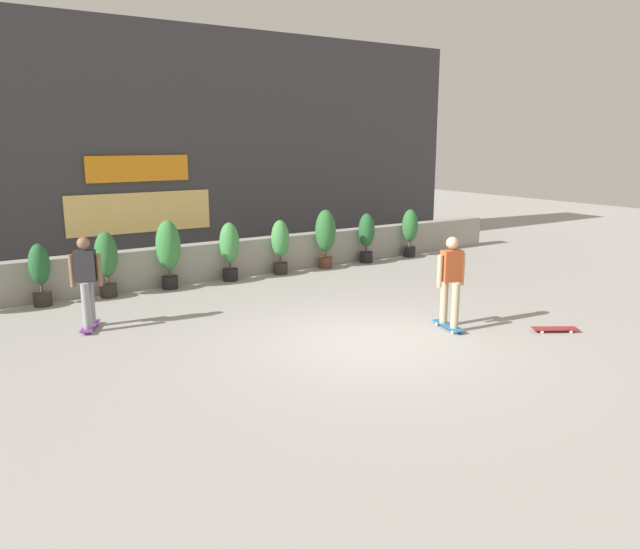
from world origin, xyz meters
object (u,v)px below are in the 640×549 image
Objects in this scene: potted_plant_1 at (40,272)px; potted_plant_2 at (106,260)px; potted_plant_5 at (280,243)px; potted_plant_8 at (410,230)px; skater_by_wall_left at (86,279)px; potted_plant_7 at (367,235)px; potted_plant_3 at (168,249)px; potted_plant_4 at (230,247)px; potted_plant_6 at (326,234)px; skater_foreground at (451,279)px; skateboard_near_camera at (555,329)px.

potted_plant_2 reaches higher than potted_plant_1.
potted_plant_5 is 1.00× the size of potted_plant_8.
potted_plant_8 is at bearing 13.07° from skater_by_wall_left.
skater_by_wall_left is (-7.99, -2.22, 0.16)m from potted_plant_7.
potted_plant_4 is at bearing -0.00° from potted_plant_3.
potted_plant_2 is 1.05× the size of potted_plant_7.
skater_foreground is (-1.16, -5.77, 0.03)m from potted_plant_6.
potted_plant_5 is 1.77× the size of skateboard_near_camera.
potted_plant_5 is 4.34m from potted_plant_8.
potted_plant_1 is 8.41m from potted_plant_7.
potted_plant_7 is 1.59m from potted_plant_8.
potted_plant_1 reaches higher than skateboard_near_camera.
potted_plant_7 reaches higher than potted_plant_1.
potted_plant_5 is at bearing -0.00° from potted_plant_2.
potted_plant_2 is 4.32m from potted_plant_5.
skater_foreground is (4.54, -5.77, 0.11)m from potted_plant_2.
skater_foreground is at bearing -44.45° from potted_plant_1.
potted_plant_3 reaches higher than potted_plant_4.
potted_plant_4 is (4.25, -0.00, 0.10)m from potted_plant_1.
potted_plant_7 is 0.81× the size of skater_by_wall_left.
skater_by_wall_left is 6.51m from skater_foreground.
potted_plant_3 is 1.14× the size of potted_plant_8.
skateboard_near_camera is at bearing -87.48° from potted_plant_6.
potted_plant_3 is at bearing 180.00° from potted_plant_4.
potted_plant_4 is 4.16m from potted_plant_7.
potted_plant_2 is at bearing 128.20° from skater_foreground.
potted_plant_5 is 7.18m from skateboard_near_camera.
potted_plant_3 is 1.16× the size of potted_plant_7.
potted_plant_2 reaches higher than potted_plant_5.
potted_plant_1 is 0.94× the size of potted_plant_5.
potted_plant_8 is at bearing 0.00° from potted_plant_3.
potted_plant_3 reaches higher than potted_plant_6.
potted_plant_7 is 6.30m from skater_foreground.
skater_foreground is (1.63, -5.77, 0.12)m from potted_plant_4.
potted_plant_7 is (4.16, 0.00, -0.04)m from potted_plant_4.
potted_plant_5 is (5.66, -0.00, 0.07)m from potted_plant_1.
skateboard_near_camera is (-1.07, -6.94, -0.72)m from potted_plant_7.
potted_plant_2 is 7.07m from potted_plant_7.
skater_by_wall_left reaches higher than potted_plant_1.
potted_plant_5 is 0.82× the size of skater_foreground.
skateboard_near_camera is at bearing -76.33° from potted_plant_5.
potted_plant_4 is 0.84× the size of skater_foreground.
potted_plant_2 is 8.66m from potted_plant_8.
skater_foreground is (5.46, -3.55, 0.00)m from skater_by_wall_left.
potted_plant_4 is 1.03× the size of potted_plant_5.
potted_plant_6 is at bearing 180.00° from potted_plant_8.
potted_plant_2 is at bearing 67.57° from skater_by_wall_left.
potted_plant_6 is (5.70, 0.00, 0.09)m from potted_plant_2.
skater_foreground is (-2.53, -5.77, 0.16)m from potted_plant_7.
skater_foreground reaches higher than potted_plant_2.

